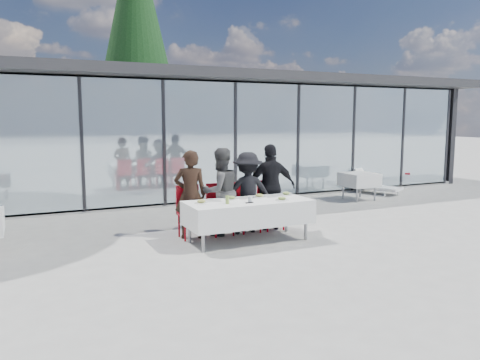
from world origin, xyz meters
name	(u,v)px	position (x,y,z in m)	size (l,w,h in m)	color
ground	(274,240)	(0.00, 0.00, 0.00)	(90.00, 90.00, 0.00)	#9E9C96
pavilion	(212,121)	(2.00, 8.16, 2.15)	(14.80, 8.80, 3.44)	gray
treeline	(55,119)	(-2.00, 28.00, 2.20)	(62.50, 2.00, 4.40)	#173B13
dining_table	(248,212)	(-0.47, 0.12, 0.54)	(2.26, 0.96, 0.75)	silver
diner_a	(190,194)	(-1.33, 0.81, 0.82)	(0.60, 0.60, 1.64)	black
diner_chair_a	(189,209)	(-1.33, 0.87, 0.54)	(0.44, 0.44, 0.97)	#AD0B16
diner_b	(220,192)	(-0.73, 0.81, 0.83)	(0.81, 0.81, 1.67)	#474747
diner_chair_b	(219,206)	(-0.73, 0.87, 0.54)	(0.44, 0.44, 0.97)	#AD0B16
diner_c	(248,192)	(-0.15, 0.81, 0.78)	(1.01, 1.01, 1.57)	black
diner_chair_c	(246,204)	(-0.15, 0.87, 0.54)	(0.44, 0.44, 0.97)	#AD0B16
diner_d	(271,187)	(0.37, 0.81, 0.86)	(1.00, 1.00, 1.71)	black
diner_chair_d	(269,202)	(0.37, 0.87, 0.54)	(0.44, 0.44, 0.97)	#AD0B16
plate_a	(201,202)	(-1.34, 0.21, 0.78)	(0.24, 0.24, 0.07)	white
plate_b	(231,198)	(-0.70, 0.34, 0.78)	(0.24, 0.24, 0.07)	white
plate_c	(259,196)	(-0.13, 0.35, 0.78)	(0.24, 0.24, 0.07)	white
plate_d	(286,194)	(0.45, 0.35, 0.78)	(0.24, 0.24, 0.07)	white
plate_extra	(282,199)	(0.09, -0.12, 0.78)	(0.24, 0.24, 0.07)	white
juice_bottle	(227,200)	(-0.94, -0.02, 0.82)	(0.06, 0.06, 0.14)	#8BAA47
drinking_glasses	(250,200)	(-0.53, -0.06, 0.80)	(0.07, 0.07, 0.10)	silver
folded_eyeglasses	(249,203)	(-0.56, -0.11, 0.76)	(0.14, 0.03, 0.01)	black
spare_table_right	(359,180)	(4.19, 2.80, 0.55)	(0.86, 0.86, 0.74)	silver
spare_chair_a	(400,170)	(7.06, 4.26, 0.54)	(0.62, 0.62, 0.97)	#AD0B16
spare_chair_b	(356,172)	(5.40, 4.42, 0.54)	(0.61, 0.61, 0.97)	#AD0B16
lounger	(373,185)	(5.34, 3.55, 0.26)	(1.09, 1.46, 0.72)	white
conifer_tree	(136,28)	(0.50, 13.00, 5.99)	(4.00, 4.00, 10.50)	#382316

